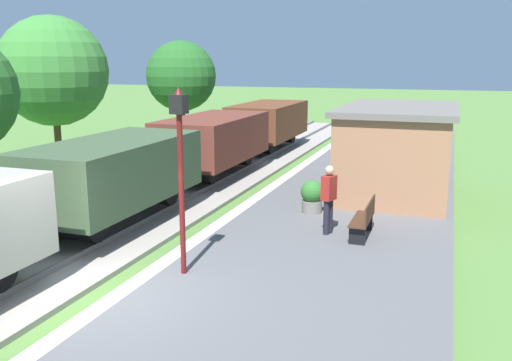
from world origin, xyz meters
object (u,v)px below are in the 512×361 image
at_px(freight_train, 172,157).
at_px(person_waiting, 329,197).
at_px(tree_trackside_far, 53,71).
at_px(tree_field_left, 181,76).
at_px(bench_near_hut, 365,218).
at_px(station_hut, 397,149).
at_px(potted_planter, 312,196).
at_px(lamp_post_near, 180,148).

bearing_deg(freight_train, person_waiting, -25.01).
xyz_separation_m(tree_trackside_far, tree_field_left, (1.80, 7.52, -0.37)).
xyz_separation_m(person_waiting, tree_field_left, (-10.45, 12.84, 2.44)).
bearing_deg(tree_field_left, bench_near_hut, -48.54).
bearing_deg(bench_near_hut, station_hut, 87.07).
bearing_deg(tree_field_left, potted_planter, -49.04).
relative_size(person_waiting, tree_trackside_far, 0.28).
bearing_deg(tree_field_left, lamp_post_near, -63.17).
bearing_deg(person_waiting, potted_planter, -46.05).
bearing_deg(freight_train, station_hut, 19.39).
xyz_separation_m(potted_planter, tree_trackside_far, (-11.41, 3.56, 3.28)).
height_order(bench_near_hut, tree_trackside_far, tree_trackside_far).
bearing_deg(station_hut, lamp_post_near, -111.35).
xyz_separation_m(potted_planter, tree_field_left, (-9.61, 11.08, 2.90)).
height_order(potted_planter, lamp_post_near, lamp_post_near).
bearing_deg(bench_near_hut, freight_train, 158.08).
bearing_deg(person_waiting, tree_field_left, -32.28).
xyz_separation_m(station_hut, potted_planter, (-1.98, -3.27, -0.93)).
relative_size(tree_trackside_far, tree_field_left, 1.14).
relative_size(station_hut, lamp_post_near, 1.57).
relative_size(freight_train, tree_trackside_far, 4.22).
height_order(station_hut, bench_near_hut, station_hut).
height_order(station_hut, lamp_post_near, lamp_post_near).
bearing_deg(station_hut, potted_planter, -121.20).
height_order(station_hut, tree_trackside_far, tree_trackside_far).
relative_size(person_waiting, potted_planter, 1.87).
bearing_deg(tree_trackside_far, potted_planter, -17.32).
relative_size(freight_train, bench_near_hut, 17.33).
bearing_deg(tree_field_left, station_hut, -33.95).
height_order(freight_train, person_waiting, freight_train).
bearing_deg(potted_planter, lamp_post_near, -104.43).
relative_size(bench_near_hut, person_waiting, 0.88).
relative_size(potted_planter, tree_field_left, 0.17).
height_order(lamp_post_near, tree_trackside_far, tree_trackside_far).
distance_m(freight_train, bench_near_hut, 7.08).
xyz_separation_m(freight_train, person_waiting, (5.65, -2.64, -0.21)).
distance_m(freight_train, person_waiting, 6.24).
bearing_deg(potted_planter, tree_trackside_far, 162.68).
bearing_deg(lamp_post_near, tree_field_left, 116.83).
xyz_separation_m(potted_planter, lamp_post_near, (-1.35, -5.26, 2.08)).
bearing_deg(bench_near_hut, lamp_post_near, -131.28).
bearing_deg(station_hut, bench_near_hut, -92.93).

